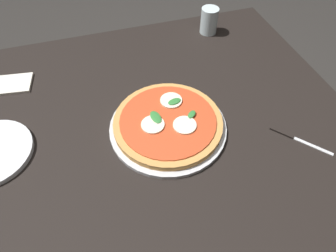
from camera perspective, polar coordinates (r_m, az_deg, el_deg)
The scene contains 7 objects.
ground_plane at distance 1.45m, azimuth -2.14°, elevation -21.05°, with size 6.00×6.00×0.00m, color #2D2B28.
dining_table at distance 0.86m, azimuth -3.40°, elevation -6.99°, with size 1.22×1.13×0.75m.
serving_tray at distance 0.80m, azimuth 0.00°, elevation -0.18°, with size 0.33×0.33×0.01m, color silver.
pizza at distance 0.79m, azimuth -0.00°, elevation 0.82°, with size 0.30×0.30×0.03m.
napkin at distance 1.06m, azimuth -28.86°, elevation 7.29°, with size 0.13×0.09×0.01m, color white.
knife at distance 0.86m, azimuth 23.54°, elevation -2.02°, with size 0.12×0.14×0.01m.
glass_cup at distance 1.16m, azimuth 8.18°, elevation 20.04°, with size 0.06×0.06×0.10m, color silver.
Camera 1 is at (0.09, 0.45, 1.38)m, focal length 30.63 mm.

